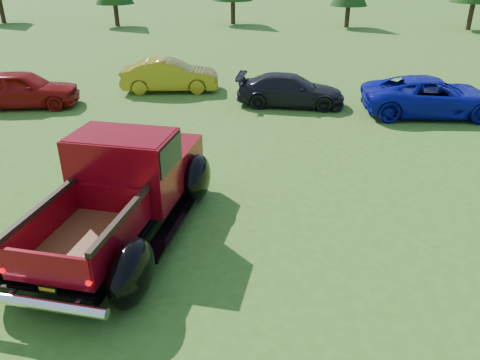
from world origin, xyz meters
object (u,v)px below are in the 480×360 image
Objects in this scene: show_car_red at (22,89)px; show_car_grey at (290,90)px; pickup_truck at (127,184)px; show_car_yellow at (170,75)px; show_car_blue at (432,96)px.

show_car_red reaches higher than show_car_grey.
show_car_yellow is (-1.57, 10.72, -0.34)m from pickup_truck.
show_car_blue is (10.00, -2.32, 0.02)m from show_car_yellow.
show_car_yellow is 10.26m from show_car_blue.
show_car_grey is at bearing 79.29° from show_car_blue.
show_car_yellow is at bearing 74.41° from show_car_blue.
show_car_grey is 0.83× the size of show_car_blue.
show_car_red is at bearing 136.17° from pickup_truck.
show_car_grey is (5.00, -1.60, -0.07)m from show_car_yellow.
show_car_red reaches higher than show_car_blue.
show_car_red is (-6.57, 8.03, -0.30)m from pickup_truck.
show_car_grey is (10.00, 1.10, -0.10)m from show_car_red.
pickup_truck is 10.84m from show_car_yellow.
pickup_truck reaches higher than show_car_yellow.
pickup_truck is 9.76m from show_car_grey.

